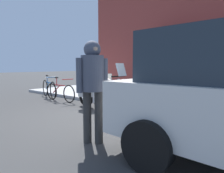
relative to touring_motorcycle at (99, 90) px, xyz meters
The scene contains 6 objects.
ground_plane 0.98m from the touring_motorcycle, 50.74° to the right, with size 80.00×80.00×0.00m, color #333333.
touring_motorcycle is the anchor object (origin of this frame).
parked_bicycle 2.08m from the touring_motorcycle, behind, with size 1.71×0.48×0.91m.
pedestrian_walking 2.62m from the touring_motorcycle, 48.58° to the right, with size 0.50×0.53×1.72m.
sandwich_board_sign 1.83m from the touring_motorcycle, 127.38° to the left, with size 0.55×0.41×0.89m.
second_bicycle_by_cafe 3.16m from the touring_motorcycle, behind, with size 1.74×0.65×0.94m.
Camera 1 is at (3.48, -3.58, 1.30)m, focal length 30.80 mm.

